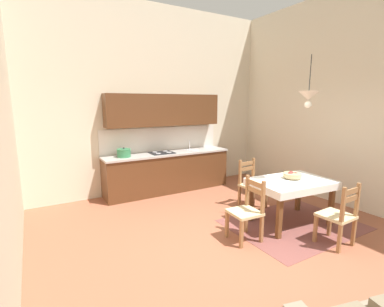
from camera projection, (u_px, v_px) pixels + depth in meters
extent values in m
cube|color=#99563D|center=(241.00, 246.00, 4.07)|extent=(6.11, 6.74, 0.10)
cube|color=beige|center=(154.00, 100.00, 6.35)|extent=(6.11, 0.12, 4.14)
cube|color=beige|center=(364.00, 100.00, 5.08)|extent=(0.12, 6.74, 4.14)
cube|color=brown|center=(293.00, 224.00, 4.67)|extent=(2.10, 1.60, 0.01)
cube|color=#56331C|center=(168.00, 173.00, 6.40)|extent=(2.89, 0.60, 0.86)
cube|color=#ADA8A3|center=(168.00, 153.00, 6.31)|extent=(2.92, 0.63, 0.04)
cube|color=silver|center=(162.00, 139.00, 6.51)|extent=(2.89, 0.01, 0.55)
cube|color=#56331C|center=(165.00, 110.00, 6.25)|extent=(2.66, 0.34, 0.70)
cube|color=black|center=(173.00, 192.00, 6.24)|extent=(2.85, 0.02, 0.09)
cylinder|color=silver|center=(192.00, 150.00, 6.63)|extent=(0.34, 0.34, 0.02)
cylinder|color=silver|center=(190.00, 145.00, 6.73)|extent=(0.02, 0.02, 0.22)
cube|color=black|center=(162.00, 153.00, 6.24)|extent=(0.52, 0.42, 0.01)
cylinder|color=silver|center=(158.00, 153.00, 6.09)|extent=(0.11, 0.11, 0.01)
cylinder|color=silver|center=(169.00, 152.00, 6.22)|extent=(0.11, 0.11, 0.01)
cylinder|color=silver|center=(155.00, 152.00, 6.26)|extent=(0.11, 0.11, 0.01)
cylinder|color=silver|center=(165.00, 151.00, 6.39)|extent=(0.11, 0.11, 0.01)
cylinder|color=#337A4C|center=(124.00, 153.00, 5.78)|extent=(0.28, 0.28, 0.15)
cylinder|color=#337A4C|center=(124.00, 149.00, 5.77)|extent=(0.29, 0.29, 0.02)
sphere|color=black|center=(124.00, 148.00, 5.76)|extent=(0.04, 0.04, 0.04)
cube|color=brown|center=(291.00, 181.00, 4.62)|extent=(1.30, 0.94, 0.02)
cube|color=brown|center=(279.00, 216.00, 4.14)|extent=(0.08, 0.08, 0.73)
cube|color=brown|center=(331.00, 204.00, 4.60)|extent=(0.08, 0.08, 0.73)
cube|color=brown|center=(250.00, 200.00, 4.77)|extent=(0.08, 0.08, 0.73)
cube|color=brown|center=(298.00, 192.00, 5.23)|extent=(0.08, 0.08, 0.73)
cube|color=white|center=(292.00, 180.00, 4.62)|extent=(1.36, 1.00, 0.00)
cube|color=white|center=(313.00, 191.00, 4.23)|extent=(1.29, 0.12, 0.12)
cube|color=white|center=(273.00, 177.00, 5.02)|extent=(1.29, 0.12, 0.12)
cube|color=white|center=(260.00, 189.00, 4.36)|extent=(0.09, 0.89, 0.12)
cube|color=white|center=(319.00, 179.00, 4.90)|extent=(0.09, 0.89, 0.12)
cube|color=#D1BC89|center=(336.00, 216.00, 3.97)|extent=(0.44, 0.44, 0.04)
cube|color=#996B42|center=(315.00, 229.00, 4.06)|extent=(0.05, 0.05, 0.41)
cube|color=#996B42|center=(330.00, 223.00, 4.25)|extent=(0.05, 0.05, 0.41)
cube|color=#996B42|center=(341.00, 221.00, 3.72)|extent=(0.05, 0.05, 0.93)
cube|color=#996B42|center=(356.00, 215.00, 3.91)|extent=(0.05, 0.05, 0.93)
cube|color=#996B42|center=(352.00, 191.00, 3.74)|extent=(0.32, 0.04, 0.07)
cube|color=#996B42|center=(351.00, 199.00, 3.76)|extent=(0.32, 0.04, 0.07)
cube|color=#D1BC89|center=(244.00, 212.00, 4.09)|extent=(0.44, 0.44, 0.04)
cube|color=#996B42|center=(241.00, 234.00, 3.89)|extent=(0.05, 0.05, 0.41)
cube|color=#996B42|center=(227.00, 224.00, 4.21)|extent=(0.05, 0.05, 0.41)
cube|color=#996B42|center=(262.00, 212.00, 4.00)|extent=(0.05, 0.05, 0.93)
cube|color=#996B42|center=(247.00, 204.00, 4.32)|extent=(0.05, 0.05, 0.93)
cube|color=#996B42|center=(255.00, 184.00, 4.09)|extent=(0.04, 0.32, 0.07)
cube|color=#996B42|center=(255.00, 191.00, 4.11)|extent=(0.04, 0.32, 0.07)
cube|color=#D1BC89|center=(253.00, 186.00, 5.38)|extent=(0.45, 0.45, 0.04)
cube|color=#996B42|center=(266.00, 198.00, 5.37)|extent=(0.05, 0.05, 0.41)
cube|color=#996B42|center=(253.00, 201.00, 5.18)|extent=(0.05, 0.05, 0.41)
cube|color=#996B42|center=(253.00, 181.00, 5.62)|extent=(0.05, 0.05, 0.93)
cube|color=#996B42|center=(240.00, 183.00, 5.42)|extent=(0.05, 0.05, 0.93)
cube|color=#996B42|center=(247.00, 163.00, 5.45)|extent=(0.32, 0.05, 0.07)
cube|color=#996B42|center=(247.00, 169.00, 5.47)|extent=(0.32, 0.05, 0.07)
cylinder|color=tan|center=(292.00, 178.00, 4.70)|extent=(0.17, 0.17, 0.02)
cylinder|color=tan|center=(292.00, 175.00, 4.69)|extent=(0.30, 0.30, 0.07)
sphere|color=red|center=(290.00, 175.00, 4.67)|extent=(0.09, 0.09, 0.09)
sphere|color=red|center=(296.00, 175.00, 4.70)|extent=(0.08, 0.08, 0.08)
sphere|color=red|center=(291.00, 174.00, 4.71)|extent=(0.10, 0.10, 0.10)
cylinder|color=black|center=(310.00, 74.00, 4.24)|extent=(0.01, 0.01, 0.57)
cone|color=silver|center=(308.00, 96.00, 4.30)|extent=(0.32, 0.32, 0.14)
sphere|color=white|center=(308.00, 105.00, 4.33)|extent=(0.11, 0.11, 0.11)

